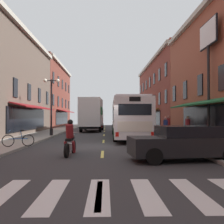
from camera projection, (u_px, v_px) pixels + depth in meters
The scene contains 17 objects.
ground_plane at pixel (103, 147), 16.10m from camera, with size 34.80×80.00×0.10m, color #333335.
lane_centre_dashes at pixel (103, 146), 15.85m from camera, with size 0.14×73.90×0.01m.
crosswalk_near at pixel (99, 194), 6.10m from camera, with size 7.10×2.80×0.01m.
sidewalk_left at pixel (5, 145), 15.96m from camera, with size 3.00×80.00×0.14m, color gray.
sidewalk_right at pixel (199, 145), 16.24m from camera, with size 3.00×80.00×0.14m, color gray.
billboard_sign at pixel (208, 49), 17.77m from camera, with size 0.40×2.86×8.09m.
transit_bus at pixel (128, 118), 22.51m from camera, with size 2.81×12.49×3.23m.
box_truck at pixel (92, 115), 31.92m from camera, with size 2.74×7.53×3.91m.
sedan_near at pixel (185, 143), 10.77m from camera, with size 4.57×2.29×1.41m.
sedan_mid at pixel (96, 123), 43.88m from camera, with size 1.98×4.38×1.35m.
motorcycle_rider at pixel (70, 140), 12.19m from camera, with size 0.63×2.07×1.66m.
bicycle_near at pixel (18, 140), 14.54m from camera, with size 1.69×0.51×0.91m.
pedestrian_near at pixel (166, 123), 29.45m from camera, with size 0.39×0.52×1.68m.
pedestrian_mid at pixel (166, 127), 21.59m from camera, with size 0.36×0.36×1.60m.
pedestrian_far at pixel (188, 126), 20.77m from camera, with size 0.36×0.36×1.70m.
pedestrian_rear at pixel (168, 125), 25.65m from camera, with size 0.36×0.36×1.71m.
street_lamp_twin at pixel (51, 104), 23.30m from camera, with size 1.42×0.32×4.99m.
Camera 1 is at (0.15, -16.14, 1.79)m, focal length 42.48 mm.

